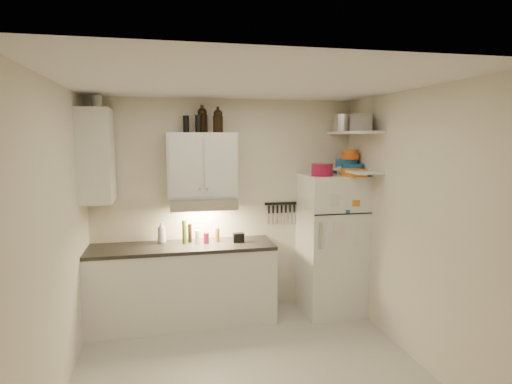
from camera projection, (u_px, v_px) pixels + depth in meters
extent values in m
cube|color=#BBB8AD|center=(250.00, 372.00, 3.96)|extent=(3.20, 3.00, 0.02)
cube|color=white|center=(250.00, 82.00, 3.63)|extent=(3.20, 3.00, 0.02)
cube|color=beige|center=(226.00, 207.00, 5.26)|extent=(3.20, 0.02, 2.60)
cube|color=beige|center=(55.00, 242.00, 3.45)|extent=(0.02, 3.00, 2.60)
cube|color=beige|center=(413.00, 225.00, 4.13)|extent=(0.02, 3.00, 2.60)
cube|color=white|center=(183.00, 286.00, 4.95)|extent=(2.10, 0.60, 0.88)
cube|color=#292623|center=(182.00, 247.00, 4.89)|extent=(2.10, 0.62, 0.04)
cube|color=white|center=(202.00, 165.00, 4.96)|extent=(0.80, 0.33, 0.75)
cube|color=white|center=(96.00, 156.00, 4.57)|extent=(0.33, 0.55, 1.00)
cube|color=silver|center=(203.00, 203.00, 4.95)|extent=(0.76, 0.46, 0.12)
cube|color=white|center=(331.00, 244.00, 5.24)|extent=(0.70, 0.68, 1.70)
cube|color=white|center=(354.00, 133.00, 4.98)|extent=(0.30, 0.95, 0.03)
cube|color=white|center=(353.00, 170.00, 5.03)|extent=(0.30, 0.95, 0.03)
cube|color=black|center=(281.00, 203.00, 5.38)|extent=(0.42, 0.02, 0.03)
cylinder|color=maroon|center=(322.00, 170.00, 4.96)|extent=(0.32, 0.32, 0.14)
cube|color=orange|center=(354.00, 173.00, 4.91)|extent=(0.24, 0.28, 0.08)
cylinder|color=silver|center=(340.00, 171.00, 5.13)|extent=(0.07, 0.07, 0.10)
cylinder|color=silver|center=(344.00, 123.00, 5.30)|extent=(0.39, 0.39, 0.21)
cube|color=#AAAAAD|center=(361.00, 122.00, 4.85)|extent=(0.21, 0.20, 0.20)
cube|color=#AAAAAD|center=(362.00, 123.00, 4.66)|extent=(0.20, 0.20, 0.16)
cylinder|color=#185485|center=(347.00, 163.00, 5.24)|extent=(0.27, 0.27, 0.11)
cylinder|color=#F15C16|center=(350.00, 156.00, 5.18)|extent=(0.22, 0.22, 0.07)
cylinder|color=orange|center=(350.00, 151.00, 5.17)|extent=(0.17, 0.17, 0.05)
cylinder|color=#185485|center=(353.00, 166.00, 5.10)|extent=(0.27, 0.27, 0.06)
cylinder|color=black|center=(198.00, 124.00, 4.86)|extent=(0.08, 0.08, 0.20)
cylinder|color=black|center=(186.00, 124.00, 4.91)|extent=(0.08, 0.08, 0.19)
cylinder|color=silver|center=(97.00, 102.00, 4.53)|extent=(0.14, 0.14, 0.14)
imported|color=white|center=(161.00, 231.00, 4.97)|extent=(0.15, 0.15, 0.29)
cylinder|color=brown|center=(217.00, 235.00, 5.05)|extent=(0.05, 0.05, 0.17)
cylinder|color=#435C17|center=(184.00, 232.00, 4.94)|extent=(0.07, 0.07, 0.28)
cylinder|color=black|center=(190.00, 233.00, 5.01)|extent=(0.06, 0.06, 0.22)
cylinder|color=silver|center=(197.00, 237.00, 4.96)|extent=(0.07, 0.07, 0.16)
cylinder|color=maroon|center=(206.00, 238.00, 4.96)|extent=(0.07, 0.07, 0.13)
cube|color=black|center=(239.00, 238.00, 5.02)|extent=(0.13, 0.09, 0.11)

